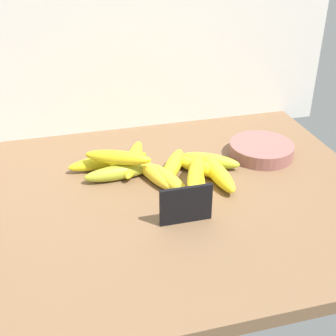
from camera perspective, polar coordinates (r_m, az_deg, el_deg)
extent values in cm
cube|color=brown|center=(102.55, -3.67, -4.68)|extent=(110.00, 76.00, 3.00)
cube|color=silver|center=(125.44, -7.99, 18.34)|extent=(130.00, 2.00, 70.00)
cube|color=black|center=(92.50, 2.28, -4.64)|extent=(11.00, 0.80, 8.40)
cube|color=olive|center=(95.38, 2.09, -6.31)|extent=(9.90, 1.20, 0.60)
cylinder|color=#8E5752|center=(120.95, 11.63, 2.28)|extent=(16.58, 16.58, 3.46)
ellipsoid|color=yellow|center=(110.63, 0.64, 0.26)|extent=(11.28, 16.09, 3.77)
ellipsoid|color=yellow|center=(114.17, -4.34, 1.11)|extent=(9.78, 18.69, 3.54)
ellipsoid|color=yellow|center=(113.94, -7.52, 0.87)|extent=(20.22, 5.76, 3.56)
ellipsoid|color=yellow|center=(105.11, -0.07, -1.45)|extent=(8.84, 16.15, 3.81)
ellipsoid|color=yellow|center=(108.06, -1.95, -0.63)|extent=(8.45, 17.03, 3.46)
ellipsoid|color=yellow|center=(103.97, 3.62, -1.98)|extent=(8.39, 15.54, 3.57)
ellipsoid|color=yellow|center=(110.52, 4.04, 0.10)|extent=(12.31, 14.11, 3.59)
ellipsoid|color=#A7B02C|center=(108.66, -6.30, -0.58)|extent=(16.45, 4.73, 3.60)
ellipsoid|color=yellow|center=(107.97, 6.27, -0.66)|extent=(5.20, 17.18, 4.05)
ellipsoid|color=#B1C12C|center=(113.92, 5.31, 0.97)|extent=(14.36, 11.27, 3.45)
ellipsoid|color=yellow|center=(101.17, 3.52, -0.64)|extent=(10.32, 17.85, 3.45)
ellipsoid|color=yellow|center=(107.96, -6.30, 1.33)|extent=(16.02, 9.89, 3.37)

